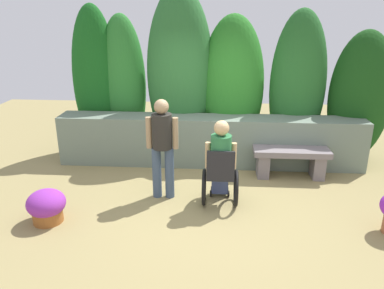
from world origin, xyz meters
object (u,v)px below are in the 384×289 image
at_px(stone_bench, 291,159).
at_px(flower_pot_purple_near, 47,206).
at_px(person_in_wheelchair, 221,166).
at_px(person_standing_companion, 162,143).

distance_m(stone_bench, flower_pot_purple_near, 4.04).
distance_m(person_in_wheelchair, flower_pot_purple_near, 2.52).
height_order(stone_bench, flower_pot_purple_near, stone_bench).
bearing_deg(stone_bench, person_in_wheelchair, -144.54).
bearing_deg(flower_pot_purple_near, person_in_wheelchair, 16.38).
relative_size(person_standing_companion, flower_pot_purple_near, 2.97).
relative_size(stone_bench, person_standing_companion, 0.83).
relative_size(stone_bench, person_in_wheelchair, 0.99).
bearing_deg(flower_pot_purple_near, stone_bench, 26.15).
xyz_separation_m(person_standing_companion, flower_pot_purple_near, (-1.51, -0.86, -0.66)).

